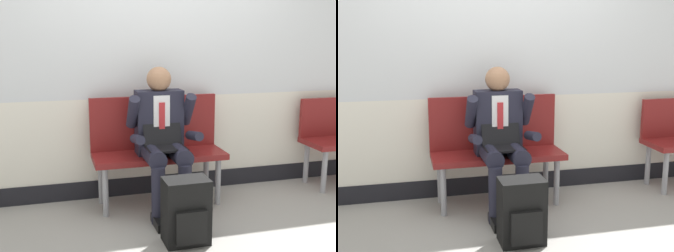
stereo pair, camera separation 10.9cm
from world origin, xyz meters
The scene contains 5 objects.
ground_plane centered at (0.00, 0.00, 0.00)m, with size 18.00×18.00×0.00m, color gray.
station_wall centered at (0.00, 0.71, 1.36)m, with size 6.86×0.14×2.74m.
bench_with_person centered at (-0.05, 0.44, 0.54)m, with size 1.15×0.42×0.95m.
person_seated centered at (-0.05, 0.24, 0.65)m, with size 0.57×0.70×1.22m.
backpack centered at (-0.05, -0.41, 0.24)m, with size 0.32×0.26×0.48m.
Camera 1 is at (-0.96, -3.20, 1.49)m, focal length 46.60 mm.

